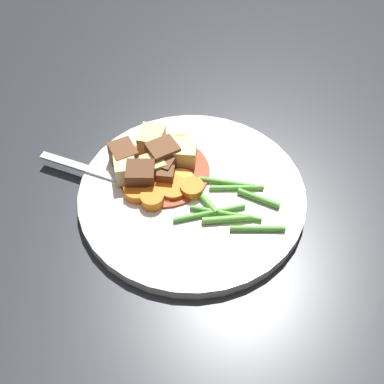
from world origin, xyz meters
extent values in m
plane|color=#26282D|center=(0.00, 0.00, 0.00)|extent=(3.00, 3.00, 0.00)
cylinder|color=white|center=(0.00, 0.00, 0.01)|extent=(0.26, 0.26, 0.01)
cylinder|color=#93381E|center=(0.05, 0.00, 0.01)|extent=(0.11, 0.11, 0.00)
cylinder|color=orange|center=(0.00, 0.00, 0.02)|extent=(0.04, 0.04, 0.01)
cylinder|color=orange|center=(0.02, 0.01, 0.02)|extent=(0.04, 0.04, 0.01)
cylinder|color=orange|center=(0.04, 0.04, 0.02)|extent=(0.04, 0.04, 0.01)
cylinder|color=orange|center=(0.06, -0.04, 0.02)|extent=(0.04, 0.04, 0.01)
cylinder|color=orange|center=(0.04, 0.03, 0.02)|extent=(0.03, 0.03, 0.01)
cylinder|color=orange|center=(0.07, 0.02, 0.02)|extent=(0.03, 0.03, 0.01)
cylinder|color=orange|center=(0.02, 0.04, 0.02)|extent=(0.03, 0.03, 0.01)
cylinder|color=orange|center=(0.02, 0.00, 0.02)|extent=(0.05, 0.05, 0.01)
cube|color=#DBBC6B|center=(0.05, 0.01, 0.02)|extent=(0.04, 0.04, 0.02)
cube|color=#EAD68C|center=(0.04, -0.03, 0.03)|extent=(0.05, 0.05, 0.03)
cube|color=#E5CC7A|center=(0.08, -0.02, 0.03)|extent=(0.04, 0.04, 0.03)
cube|color=#EAD68C|center=(0.07, 0.04, 0.03)|extent=(0.04, 0.04, 0.03)
cube|color=#56331E|center=(0.05, 0.03, 0.03)|extent=(0.04, 0.04, 0.03)
cube|color=brown|center=(0.03, 0.01, 0.02)|extent=(0.03, 0.03, 0.02)
cube|color=brown|center=(0.04, 0.00, 0.02)|extent=(0.03, 0.03, 0.02)
cube|color=brown|center=(0.06, -0.01, 0.03)|extent=(0.04, 0.04, 0.03)
cube|color=brown|center=(0.09, 0.02, 0.03)|extent=(0.04, 0.04, 0.03)
cylinder|color=#4C8E33|center=(-0.06, -0.04, 0.02)|extent=(0.05, 0.02, 0.01)
cylinder|color=#599E38|center=(-0.04, -0.04, 0.02)|extent=(0.05, 0.05, 0.01)
cylinder|color=#599E38|center=(-0.06, 0.01, 0.02)|extent=(0.04, 0.05, 0.01)
cylinder|color=#4C8E33|center=(-0.04, 0.01, 0.02)|extent=(0.05, 0.07, 0.01)
cylinder|color=#4C8E33|center=(-0.02, -0.04, 0.02)|extent=(0.06, 0.04, 0.01)
cylinder|color=#599E38|center=(-0.02, 0.00, 0.02)|extent=(0.06, 0.02, 0.01)
cylinder|color=#4C8E33|center=(-0.05, 0.00, 0.02)|extent=(0.07, 0.05, 0.01)
cylinder|color=#4C8E33|center=(-0.09, -0.01, 0.02)|extent=(0.05, 0.04, 0.01)
cube|color=silver|center=(0.12, 0.06, 0.02)|extent=(0.11, 0.05, 0.00)
cube|color=silver|center=(0.06, 0.04, 0.02)|extent=(0.02, 0.03, 0.00)
cylinder|color=silver|center=(0.03, 0.04, 0.01)|extent=(0.04, 0.02, 0.00)
cylinder|color=silver|center=(0.03, 0.03, 0.01)|extent=(0.04, 0.02, 0.00)
cylinder|color=silver|center=(0.03, 0.02, 0.01)|extent=(0.04, 0.02, 0.00)
cylinder|color=silver|center=(0.03, 0.02, 0.01)|extent=(0.04, 0.02, 0.00)
camera|label=1|loc=(-0.27, 0.30, 0.49)|focal=50.34mm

